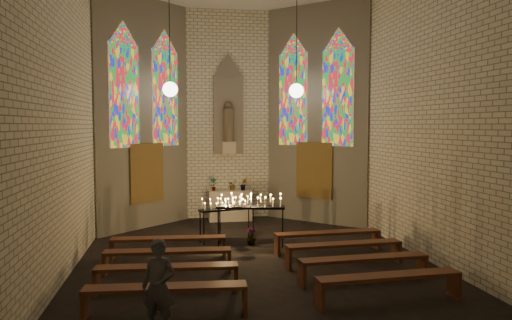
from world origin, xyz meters
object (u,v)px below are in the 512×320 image
(altar, at_px, (230,205))
(visitor, at_px, (159,286))
(votive_stand_right, at_px, (251,203))
(aisle_flower_pot, at_px, (251,236))
(votive_stand_left, at_px, (227,206))

(altar, height_order, visitor, visitor)
(votive_stand_right, bearing_deg, aisle_flower_pot, 87.09)
(visitor, bearing_deg, votive_stand_right, 88.10)
(votive_stand_left, relative_size, visitor, 1.09)
(aisle_flower_pot, relative_size, visitor, 0.32)
(votive_stand_right, relative_size, visitor, 1.27)
(aisle_flower_pot, distance_m, votive_stand_left, 1.08)
(altar, distance_m, votive_stand_right, 3.62)
(votive_stand_right, bearing_deg, altar, 104.93)
(aisle_flower_pot, height_order, votive_stand_right, votive_stand_right)
(altar, distance_m, votive_stand_left, 3.02)
(altar, bearing_deg, visitor, -103.08)
(visitor, bearing_deg, altar, 97.88)
(aisle_flower_pot, relative_size, votive_stand_left, 0.29)
(altar, bearing_deg, votive_stand_right, -87.51)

